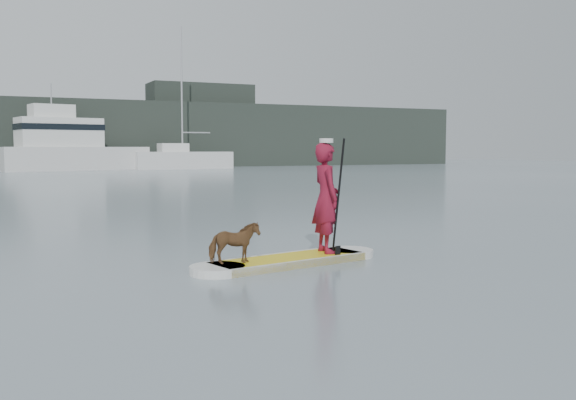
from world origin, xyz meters
name	(u,v)px	position (x,y,z in m)	size (l,w,h in m)	color
ground	(93,307)	(0.00, 0.00, 0.00)	(140.00, 140.00, 0.00)	slate
paddleboard	(288,261)	(3.11, 1.47, 0.06)	(3.25, 1.29, 0.12)	yellow
paddler	(326,198)	(3.85, 1.62, 1.00)	(0.64, 0.42, 1.75)	maroon
white_cap	(326,141)	(3.85, 1.62, 1.91)	(0.22, 0.22, 0.07)	silver
dog	(234,243)	(2.16, 1.28, 0.42)	(0.33, 0.72, 0.61)	#512F1B
paddle	(338,212)	(3.91, 1.33, 0.80)	(0.10, 0.30, 2.00)	black
sailboat_e	(182,159)	(13.81, 46.01, 0.85)	(8.24, 2.74, 11.92)	silver
motor_yacht_a	(68,146)	(4.63, 46.31, 1.91)	(11.78, 5.64, 6.79)	silver
shore_mass	(2,134)	(0.00, 53.00, 3.00)	(90.00, 6.00, 6.00)	black
shore_building_east	(201,125)	(18.00, 54.00, 4.00)	(10.00, 4.00, 8.00)	black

